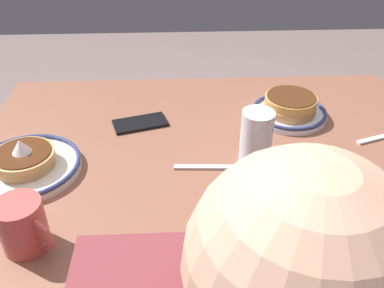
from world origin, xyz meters
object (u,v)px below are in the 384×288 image
(cell_phone, at_px, (140,123))
(fork_near, at_px, (213,167))
(coffee_mug, at_px, (23,225))
(paper_napkin, at_px, (255,252))
(plate_near_main, at_px, (290,108))
(plate_center_pancakes, at_px, (25,164))
(drinking_glass, at_px, (256,141))

(cell_phone, distance_m, fork_near, 0.28)
(coffee_mug, relative_size, paper_napkin, 0.74)
(plate_near_main, bearing_deg, paper_napkin, 69.80)
(paper_napkin, bearing_deg, plate_center_pancakes, -28.79)
(plate_near_main, height_order, paper_napkin, plate_near_main)
(cell_phone, bearing_deg, paper_napkin, 100.50)
(paper_napkin, bearing_deg, coffee_mug, -5.03)
(drinking_glass, bearing_deg, coffee_mug, 27.39)
(plate_near_main, height_order, drinking_glass, drinking_glass)
(coffee_mug, distance_m, drinking_glass, 0.52)
(cell_phone, distance_m, paper_napkin, 0.52)
(drinking_glass, bearing_deg, plate_center_pancakes, 0.97)
(coffee_mug, height_order, fork_near, coffee_mug)
(plate_center_pancakes, distance_m, coffee_mug, 0.24)
(paper_napkin, bearing_deg, drinking_glass, -99.13)
(paper_napkin, relative_size, fork_near, 0.83)
(drinking_glass, bearing_deg, plate_near_main, -122.62)
(drinking_glass, height_order, fork_near, drinking_glass)
(plate_near_main, distance_m, drinking_glass, 0.25)
(plate_near_main, relative_size, fork_near, 1.15)
(plate_near_main, bearing_deg, drinking_glass, 57.38)
(paper_napkin, bearing_deg, cell_phone, -62.97)
(drinking_glass, xyz_separation_m, cell_phone, (0.28, -0.19, -0.06))
(plate_center_pancakes, relative_size, coffee_mug, 2.27)
(plate_center_pancakes, height_order, coffee_mug, coffee_mug)
(plate_center_pancakes, xyz_separation_m, paper_napkin, (-0.49, 0.27, -0.02))
(plate_near_main, relative_size, drinking_glass, 1.53)
(coffee_mug, xyz_separation_m, drinking_glass, (-0.46, -0.24, 0.01))
(coffee_mug, relative_size, fork_near, 0.61)
(drinking_glass, xyz_separation_m, fork_near, (0.10, 0.02, -0.06))
(drinking_glass, bearing_deg, cell_phone, -33.63)
(coffee_mug, xyz_separation_m, cell_phone, (-0.18, -0.43, -0.05))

